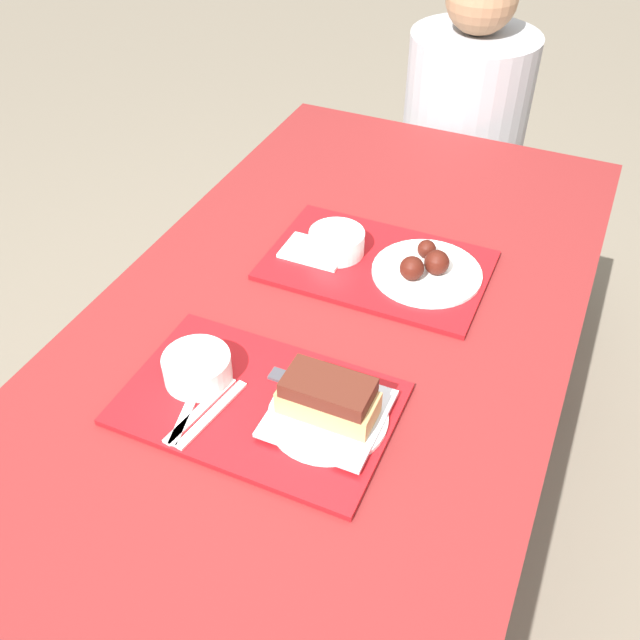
# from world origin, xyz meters

# --- Properties ---
(ground_plane) EXTENTS (12.00, 12.00, 0.00)m
(ground_plane) POSITION_xyz_m (0.00, 0.00, 0.00)
(ground_plane) COLOR #706656
(picnic_table) EXTENTS (0.91, 1.75, 0.75)m
(picnic_table) POSITION_xyz_m (0.00, 0.00, 0.67)
(picnic_table) COLOR maroon
(picnic_table) RESTS_ON ground_plane
(picnic_bench_far) EXTENTS (0.86, 0.28, 0.44)m
(picnic_bench_far) POSITION_xyz_m (0.00, 1.10, 0.37)
(picnic_bench_far) COLOR maroon
(picnic_bench_far) RESTS_ON ground_plane
(tray_near) EXTENTS (0.46, 0.29, 0.01)m
(tray_near) POSITION_xyz_m (-0.02, -0.24, 0.76)
(tray_near) COLOR #B21419
(tray_near) RESTS_ON picnic_table
(tray_far) EXTENTS (0.46, 0.29, 0.01)m
(tray_far) POSITION_xyz_m (0.03, 0.21, 0.76)
(tray_far) COLOR #B21419
(tray_far) RESTS_ON picnic_table
(bowl_coleslaw_near) EXTENTS (0.12, 0.12, 0.05)m
(bowl_coleslaw_near) POSITION_xyz_m (-0.14, -0.23, 0.79)
(bowl_coleslaw_near) COLOR white
(bowl_coleslaw_near) RESTS_ON tray_near
(brisket_sandwich_plate) EXTENTS (0.20, 0.20, 0.09)m
(brisket_sandwich_plate) POSITION_xyz_m (0.10, -0.22, 0.80)
(brisket_sandwich_plate) COLOR white
(brisket_sandwich_plate) RESTS_ON tray_near
(plastic_fork_near) EXTENTS (0.04, 0.17, 0.00)m
(plastic_fork_near) POSITION_xyz_m (-0.10, -0.29, 0.77)
(plastic_fork_near) COLOR white
(plastic_fork_near) RESTS_ON tray_near
(plastic_knife_near) EXTENTS (0.04, 0.17, 0.00)m
(plastic_knife_near) POSITION_xyz_m (-0.08, -0.29, 0.77)
(plastic_knife_near) COLOR white
(plastic_knife_near) RESTS_ON tray_near
(plastic_spoon_near) EXTENTS (0.05, 0.17, 0.00)m
(plastic_spoon_near) POSITION_xyz_m (-0.12, -0.29, 0.77)
(plastic_spoon_near) COLOR white
(plastic_spoon_near) RESTS_ON tray_near
(condiment_packet) EXTENTS (0.04, 0.03, 0.01)m
(condiment_packet) POSITION_xyz_m (-0.01, -0.17, 0.77)
(condiment_packet) COLOR #3F3F47
(condiment_packet) RESTS_ON tray_near
(bowl_coleslaw_far) EXTENTS (0.12, 0.12, 0.05)m
(bowl_coleslaw_far) POSITION_xyz_m (-0.07, 0.21, 0.79)
(bowl_coleslaw_far) COLOR white
(bowl_coleslaw_far) RESTS_ON tray_far
(wings_plate_far) EXTENTS (0.23, 0.23, 0.06)m
(wings_plate_far) POSITION_xyz_m (0.13, 0.22, 0.78)
(wings_plate_far) COLOR white
(wings_plate_far) RESTS_ON tray_far
(napkin_far) EXTENTS (0.13, 0.09, 0.01)m
(napkin_far) POSITION_xyz_m (-0.11, 0.19, 0.77)
(napkin_far) COLOR white
(napkin_far) RESTS_ON tray_far
(person_seated_across) EXTENTS (0.37, 0.37, 0.71)m
(person_seated_across) POSITION_xyz_m (-0.01, 1.10, 0.73)
(person_seated_across) COLOR #9E9EA3
(person_seated_across) RESTS_ON picnic_bench_far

